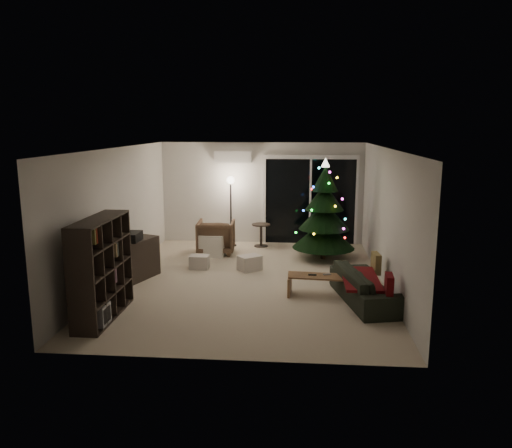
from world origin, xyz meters
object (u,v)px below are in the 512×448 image
(armchair, at_px, (216,237))
(sofa, at_px, (366,286))
(media_cabinet, at_px, (130,261))
(bookshelf, at_px, (89,268))
(coffee_table, at_px, (321,286))
(christmas_tree, at_px, (324,209))

(armchair, xyz_separation_m, sofa, (3.02, -3.00, -0.11))
(media_cabinet, xyz_separation_m, armchair, (1.28, 2.20, -0.00))
(bookshelf, xyz_separation_m, coffee_table, (3.56, 1.27, -0.59))
(armchair, bearing_deg, bookshelf, 69.06)
(sofa, height_order, coffee_table, sofa)
(media_cabinet, height_order, christmas_tree, christmas_tree)
(armchair, height_order, coffee_table, armchair)
(armchair, relative_size, sofa, 0.46)
(coffee_table, bearing_deg, bookshelf, -155.45)
(bookshelf, height_order, armchair, bookshelf)
(armchair, height_order, christmas_tree, christmas_tree)
(bookshelf, height_order, coffee_table, bookshelf)
(christmas_tree, bearing_deg, sofa, -77.96)
(media_cabinet, relative_size, sofa, 0.66)
(media_cabinet, height_order, sofa, media_cabinet)
(sofa, bearing_deg, christmas_tree, -0.26)
(bookshelf, bearing_deg, armchair, 95.99)
(christmas_tree, bearing_deg, coffee_table, -93.70)
(coffee_table, distance_m, christmas_tree, 2.64)
(bookshelf, xyz_separation_m, media_cabinet, (0.00, 1.83, -0.39))
(sofa, bearing_deg, media_cabinet, 67.11)
(armchair, distance_m, sofa, 4.26)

